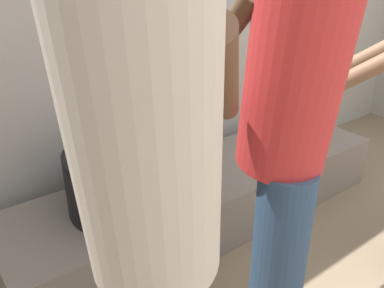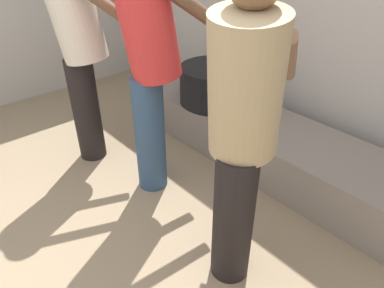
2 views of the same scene
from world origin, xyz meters
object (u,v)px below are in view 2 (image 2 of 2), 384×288
object	(u,v)px
cooking_pot_main	(215,84)
cook_in_red_shirt	(150,52)
cook_in_tan_shirt	(242,125)
cook_in_cream_shirt	(78,37)

from	to	relation	value
cooking_pot_main	cook_in_red_shirt	world-z (taller)	cook_in_red_shirt
cook_in_tan_shirt	cook_in_cream_shirt	xyz separation A→B (m)	(-1.45, -0.01, 0.07)
cook_in_red_shirt	cook_in_tan_shirt	xyz separation A→B (m)	(0.84, -0.14, -0.09)
cooking_pot_main	cook_in_tan_shirt	distance (m)	1.43
cooking_pot_main	cook_in_cream_shirt	world-z (taller)	cook_in_cream_shirt
cooking_pot_main	cook_in_tan_shirt	bearing A→B (deg)	-40.44
cooking_pot_main	cook_in_cream_shirt	distance (m)	1.09
cook_in_tan_shirt	cook_in_cream_shirt	distance (m)	1.45
cook_in_red_shirt	cook_in_cream_shirt	distance (m)	0.63
cook_in_red_shirt	cook_in_cream_shirt	world-z (taller)	cook_in_red_shirt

